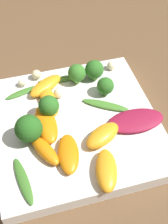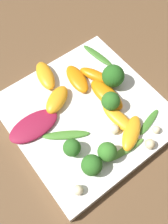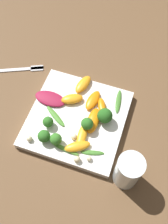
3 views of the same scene
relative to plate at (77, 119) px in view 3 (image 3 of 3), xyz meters
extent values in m
plane|color=brown|center=(0.00, 0.00, -0.01)|extent=(2.40, 2.40, 0.00)
cube|color=white|center=(0.00, 0.00, 0.00)|extent=(0.27, 0.27, 0.02)
cylinder|color=silver|center=(0.11, 0.17, 0.05)|extent=(0.06, 0.06, 0.12)
cube|color=silver|center=(-0.11, -0.25, -0.01)|extent=(0.09, 0.17, 0.01)
cube|color=silver|center=(-0.14, -0.19, -0.01)|extent=(0.04, 0.05, 0.01)
ellipsoid|color=maroon|center=(-0.03, -0.09, 0.02)|extent=(0.05, 0.09, 0.01)
ellipsoid|color=orange|center=(0.00, 0.05, 0.02)|extent=(0.08, 0.04, 0.02)
ellipsoid|color=orange|center=(-0.06, 0.03, 0.02)|extent=(0.07, 0.04, 0.02)
ellipsoid|color=orange|center=(-0.05, 0.06, 0.02)|extent=(0.07, 0.05, 0.02)
ellipsoid|color=orange|center=(-0.11, -0.02, 0.02)|extent=(0.07, 0.05, 0.02)
ellipsoid|color=orange|center=(-0.05, -0.03, 0.02)|extent=(0.06, 0.07, 0.02)
ellipsoid|color=orange|center=(0.09, 0.03, 0.02)|extent=(0.06, 0.07, 0.02)
ellipsoid|color=orange|center=(0.05, 0.03, 0.02)|extent=(0.08, 0.03, 0.02)
cylinder|color=#7A9E51|center=(-0.02, 0.08, 0.02)|extent=(0.01, 0.01, 0.02)
sphere|color=#26601E|center=(-0.02, 0.08, 0.04)|extent=(0.04, 0.04, 0.04)
cylinder|color=#84AD5B|center=(0.09, -0.03, 0.02)|extent=(0.01, 0.01, 0.01)
sphere|color=#387A28|center=(0.09, -0.03, 0.03)|extent=(0.03, 0.03, 0.03)
cylinder|color=#84AD5B|center=(0.02, 0.04, 0.02)|extent=(0.01, 0.01, 0.02)
sphere|color=#2D6B23|center=(0.02, 0.04, 0.04)|extent=(0.03, 0.03, 0.03)
cylinder|color=#84AD5B|center=(0.09, -0.06, 0.02)|extent=(0.01, 0.01, 0.01)
sphere|color=#2D6B23|center=(0.09, -0.06, 0.03)|extent=(0.03, 0.03, 0.03)
cylinder|color=#7A9E51|center=(0.05, -0.07, 0.02)|extent=(0.01, 0.01, 0.01)
sphere|color=#2D6B23|center=(0.05, -0.07, 0.03)|extent=(0.03, 0.03, 0.03)
ellipsoid|color=#3D7528|center=(0.09, 0.07, 0.01)|extent=(0.03, 0.06, 0.00)
ellipsoid|color=#3D7528|center=(-0.09, 0.10, 0.01)|extent=(0.08, 0.03, 0.01)
ellipsoid|color=#518E33|center=(0.10, 0.01, 0.02)|extent=(0.02, 0.07, 0.01)
ellipsoid|color=#47842D|center=(0.02, -0.06, 0.02)|extent=(0.06, 0.08, 0.01)
sphere|color=beige|center=(0.12, 0.04, 0.02)|extent=(0.02, 0.02, 0.02)
sphere|color=beige|center=(0.11, -0.10, 0.02)|extent=(0.02, 0.02, 0.02)
sphere|color=beige|center=(0.06, 0.01, 0.02)|extent=(0.02, 0.02, 0.02)
sphere|color=beige|center=(0.11, 0.07, 0.02)|extent=(0.01, 0.01, 0.01)
camera|label=1|loc=(-0.31, 0.07, 0.40)|focal=50.00mm
camera|label=2|loc=(0.18, -0.14, 0.43)|focal=42.00mm
camera|label=3|loc=(0.31, 0.13, 0.67)|focal=42.00mm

